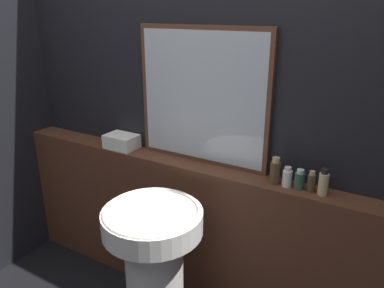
{
  "coord_description": "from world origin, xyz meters",
  "views": [
    {
      "loc": [
        1.04,
        -0.59,
        1.8
      ],
      "look_at": [
        0.06,
        1.06,
        1.1
      ],
      "focal_mm": 35.0,
      "sensor_mm": 36.0,
      "label": 1
    }
  ],
  "objects_px": {
    "towel_stack": "(122,141)",
    "body_wash_bottle": "(311,182)",
    "pedestal_sink": "(154,269)",
    "hand_soap_bottle": "(323,183)",
    "mirror": "(202,97)",
    "shampoo_bottle": "(275,171)",
    "lotion_bottle": "(300,180)",
    "conditioner_bottle": "(287,177)"
  },
  "relations": [
    {
      "from": "pedestal_sink",
      "to": "mirror",
      "type": "height_order",
      "value": "mirror"
    },
    {
      "from": "shampoo_bottle",
      "to": "body_wash_bottle",
      "type": "relative_size",
      "value": 1.3
    },
    {
      "from": "pedestal_sink",
      "to": "towel_stack",
      "type": "bearing_deg",
      "value": 141.37
    },
    {
      "from": "shampoo_bottle",
      "to": "body_wash_bottle",
      "type": "height_order",
      "value": "shampoo_bottle"
    },
    {
      "from": "towel_stack",
      "to": "shampoo_bottle",
      "type": "bearing_deg",
      "value": 0.0
    },
    {
      "from": "shampoo_bottle",
      "to": "body_wash_bottle",
      "type": "bearing_deg",
      "value": -0.0
    },
    {
      "from": "hand_soap_bottle",
      "to": "towel_stack",
      "type": "bearing_deg",
      "value": -180.0
    },
    {
      "from": "towel_stack",
      "to": "hand_soap_bottle",
      "type": "bearing_deg",
      "value": 0.0
    },
    {
      "from": "shampoo_bottle",
      "to": "lotion_bottle",
      "type": "distance_m",
      "value": 0.13
    },
    {
      "from": "mirror",
      "to": "body_wash_bottle",
      "type": "xyz_separation_m",
      "value": [
        0.66,
        -0.06,
        -0.34
      ]
    },
    {
      "from": "towel_stack",
      "to": "body_wash_bottle",
      "type": "xyz_separation_m",
      "value": [
        1.22,
        -0.0,
        0.01
      ]
    },
    {
      "from": "mirror",
      "to": "conditioner_bottle",
      "type": "relative_size",
      "value": 7.7
    },
    {
      "from": "mirror",
      "to": "pedestal_sink",
      "type": "bearing_deg",
      "value": -87.62
    },
    {
      "from": "pedestal_sink",
      "to": "mirror",
      "type": "xyz_separation_m",
      "value": [
        -0.02,
        0.53,
        0.8
      ]
    },
    {
      "from": "conditioner_bottle",
      "to": "body_wash_bottle",
      "type": "relative_size",
      "value": 0.95
    },
    {
      "from": "towel_stack",
      "to": "hand_soap_bottle",
      "type": "distance_m",
      "value": 1.28
    },
    {
      "from": "lotion_bottle",
      "to": "body_wash_bottle",
      "type": "distance_m",
      "value": 0.06
    },
    {
      "from": "towel_stack",
      "to": "lotion_bottle",
      "type": "bearing_deg",
      "value": 0.0
    },
    {
      "from": "conditioner_bottle",
      "to": "lotion_bottle",
      "type": "bearing_deg",
      "value": 0.0
    },
    {
      "from": "towel_stack",
      "to": "body_wash_bottle",
      "type": "height_order",
      "value": "body_wash_bottle"
    },
    {
      "from": "lotion_bottle",
      "to": "hand_soap_bottle",
      "type": "xyz_separation_m",
      "value": [
        0.12,
        0.0,
        0.01
      ]
    },
    {
      "from": "shampoo_bottle",
      "to": "hand_soap_bottle",
      "type": "relative_size",
      "value": 1.06
    },
    {
      "from": "pedestal_sink",
      "to": "hand_soap_bottle",
      "type": "relative_size",
      "value": 6.51
    },
    {
      "from": "shampoo_bottle",
      "to": "conditioner_bottle",
      "type": "bearing_deg",
      "value": 0.0
    },
    {
      "from": "shampoo_bottle",
      "to": "conditioner_bottle",
      "type": "height_order",
      "value": "shampoo_bottle"
    },
    {
      "from": "lotion_bottle",
      "to": "body_wash_bottle",
      "type": "relative_size",
      "value": 0.96
    },
    {
      "from": "pedestal_sink",
      "to": "hand_soap_bottle",
      "type": "height_order",
      "value": "hand_soap_bottle"
    },
    {
      "from": "pedestal_sink",
      "to": "lotion_bottle",
      "type": "relative_size",
      "value": 8.31
    },
    {
      "from": "pedestal_sink",
      "to": "lotion_bottle",
      "type": "bearing_deg",
      "value": 38.84
    },
    {
      "from": "lotion_bottle",
      "to": "body_wash_bottle",
      "type": "height_order",
      "value": "body_wash_bottle"
    },
    {
      "from": "pedestal_sink",
      "to": "towel_stack",
      "type": "relative_size",
      "value": 4.26
    },
    {
      "from": "shampoo_bottle",
      "to": "body_wash_bottle",
      "type": "xyz_separation_m",
      "value": [
        0.19,
        -0.0,
        -0.02
      ]
    },
    {
      "from": "pedestal_sink",
      "to": "body_wash_bottle",
      "type": "bearing_deg",
      "value": 36.19
    },
    {
      "from": "towel_stack",
      "to": "shampoo_bottle",
      "type": "height_order",
      "value": "shampoo_bottle"
    },
    {
      "from": "mirror",
      "to": "conditioner_bottle",
      "type": "distance_m",
      "value": 0.64
    },
    {
      "from": "mirror",
      "to": "towel_stack",
      "type": "relative_size",
      "value": 3.92
    },
    {
      "from": "towel_stack",
      "to": "mirror",
      "type": "bearing_deg",
      "value": 6.57
    },
    {
      "from": "conditioner_bottle",
      "to": "shampoo_bottle",
      "type": "bearing_deg",
      "value": 180.0
    },
    {
      "from": "pedestal_sink",
      "to": "body_wash_bottle",
      "type": "height_order",
      "value": "body_wash_bottle"
    },
    {
      "from": "mirror",
      "to": "conditioner_bottle",
      "type": "bearing_deg",
      "value": -6.86
    },
    {
      "from": "towel_stack",
      "to": "body_wash_bottle",
      "type": "relative_size",
      "value": 1.87
    },
    {
      "from": "towel_stack",
      "to": "conditioner_bottle",
      "type": "bearing_deg",
      "value": 0.0
    }
  ]
}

